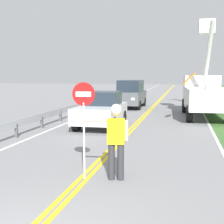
% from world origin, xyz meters
% --- Properties ---
extents(centerline_yellow_left, '(0.11, 110.00, 0.01)m').
position_xyz_m(centerline_yellow_left, '(-0.09, 20.00, 0.01)').
color(centerline_yellow_left, yellow).
rests_on(centerline_yellow_left, ground).
extents(centerline_yellow_right, '(0.11, 110.00, 0.01)m').
position_xyz_m(centerline_yellow_right, '(0.09, 20.00, 0.01)').
color(centerline_yellow_right, yellow).
rests_on(centerline_yellow_right, ground).
extents(edge_line_right, '(0.12, 110.00, 0.01)m').
position_xyz_m(edge_line_right, '(3.60, 20.00, 0.01)').
color(edge_line_right, silver).
rests_on(edge_line_right, ground).
extents(edge_line_left, '(0.12, 110.00, 0.01)m').
position_xyz_m(edge_line_left, '(-3.60, 20.00, 0.01)').
color(edge_line_left, silver).
rests_on(edge_line_left, ground).
extents(flagger_worker, '(1.08, 0.27, 1.83)m').
position_xyz_m(flagger_worker, '(0.76, 3.75, 1.05)').
color(flagger_worker, '#2D2D33').
rests_on(flagger_worker, ground).
extents(stop_sign_paddle, '(0.56, 0.04, 2.33)m').
position_xyz_m(stop_sign_paddle, '(-0.00, 3.69, 1.71)').
color(stop_sign_paddle, silver).
rests_on(stop_sign_paddle, ground).
extents(utility_bucket_truck, '(2.67, 6.92, 5.72)m').
position_xyz_m(utility_bucket_truck, '(3.53, 16.07, 1.42)').
color(utility_bucket_truck, silver).
rests_on(utility_bucket_truck, ground).
extents(oncoming_sedan_nearest, '(1.96, 4.13, 1.70)m').
position_xyz_m(oncoming_sedan_nearest, '(-1.53, 11.00, 0.83)').
color(oncoming_sedan_nearest, silver).
rests_on(oncoming_sedan_nearest, ground).
extents(oncoming_suv_second, '(1.93, 4.62, 2.10)m').
position_xyz_m(oncoming_suv_second, '(-1.63, 19.99, 1.06)').
color(oncoming_suv_second, '#4C5156').
rests_on(oncoming_suv_second, ground).
extents(guardrail_left_shoulder, '(0.10, 32.00, 0.71)m').
position_xyz_m(guardrail_left_shoulder, '(-4.20, 15.76, 0.52)').
color(guardrail_left_shoulder, '#9EA0A3').
rests_on(guardrail_left_shoulder, ground).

